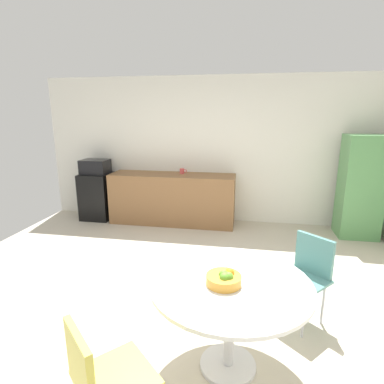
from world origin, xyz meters
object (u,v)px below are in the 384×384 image
object	(u,v)px
mini_fridge	(98,196)
fruit_bowl	(224,279)
chair_teal	(307,269)
chair_yellow	(98,374)
locker_cabinet	(361,187)
mug_white	(182,171)
microwave	(95,167)
round_table	(230,296)

from	to	relation	value
mini_fridge	fruit_bowl	bearing A→B (deg)	-51.02
chair_teal	chair_yellow	world-z (taller)	same
locker_cabinet	chair_yellow	size ratio (longest dim) A/B	1.97
chair_yellow	fruit_bowl	size ratio (longest dim) A/B	3.25
chair_yellow	locker_cabinet	bearing A→B (deg)	56.21
chair_teal	fruit_bowl	distance (m)	1.11
chair_teal	mug_white	xyz separation A→B (m)	(-1.74, 2.56, 0.43)
locker_cabinet	mug_white	size ratio (longest dim) A/B	12.70
mini_fridge	fruit_bowl	size ratio (longest dim) A/B	3.39
fruit_bowl	chair_yellow	bearing A→B (deg)	-133.36
locker_cabinet	microwave	bearing A→B (deg)	178.75
locker_cabinet	chair_yellow	world-z (taller)	locker_cabinet
microwave	fruit_bowl	bearing A→B (deg)	-51.02
round_table	locker_cabinet	bearing A→B (deg)	58.82
mini_fridge	microwave	xyz separation A→B (m)	(0.00, 0.00, 0.56)
chair_yellow	microwave	bearing A→B (deg)	116.75
locker_cabinet	mini_fridge	bearing A→B (deg)	178.75
mini_fridge	fruit_bowl	distance (m)	4.21
round_table	fruit_bowl	size ratio (longest dim) A/B	4.65
mini_fridge	chair_yellow	world-z (taller)	mini_fridge
chair_yellow	round_table	bearing A→B (deg)	46.79
mini_fridge	chair_teal	bearing A→B (deg)	-36.22
locker_cabinet	fruit_bowl	size ratio (longest dim) A/B	6.42
round_table	mini_fridge	bearing A→B (deg)	129.88
locker_cabinet	chair_yellow	bearing A→B (deg)	-123.79
microwave	round_table	distance (m)	4.20
chair_teal	fruit_bowl	bearing A→B (deg)	-132.68
microwave	mug_white	xyz separation A→B (m)	(1.63, 0.09, -0.05)
mug_white	mini_fridge	bearing A→B (deg)	-176.78
microwave	round_table	xyz separation A→B (m)	(2.68, -3.21, -0.37)
round_table	chair_yellow	size ratio (longest dim) A/B	1.43
chair_teal	mug_white	bearing A→B (deg)	124.23
fruit_bowl	mug_white	bearing A→B (deg)	106.78
mini_fridge	locker_cabinet	distance (m)	4.58
locker_cabinet	fruit_bowl	distance (m)	3.70
fruit_bowl	microwave	bearing A→B (deg)	128.98
chair_teal	mug_white	distance (m)	3.13
locker_cabinet	mug_white	xyz separation A→B (m)	(-2.94, 0.19, 0.13)
mini_fridge	mug_white	size ratio (longest dim) A/B	6.72
locker_cabinet	chair_teal	world-z (taller)	locker_cabinet
round_table	chair_teal	xyz separation A→B (m)	(0.69, 0.74, -0.10)
mug_white	chair_teal	bearing A→B (deg)	-55.77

